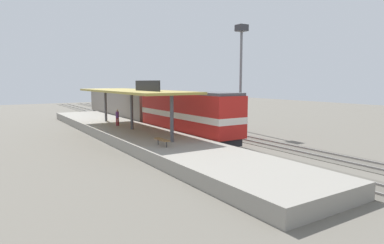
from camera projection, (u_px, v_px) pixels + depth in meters
ground_plane at (190, 133)px, 35.65m from camera, size 120.00×120.00×0.00m
track_near at (174, 134)px, 34.59m from camera, size 3.20×110.00×0.16m
track_far at (209, 131)px, 37.03m from camera, size 3.20×110.00×0.16m
platform at (132, 134)px, 32.09m from camera, size 6.00×44.00×0.90m
station_canopy at (132, 92)px, 31.51m from camera, size 5.20×18.00×4.70m
platform_bench at (162, 140)px, 23.63m from camera, size 0.44×1.70×0.50m
locomotive at (186, 114)px, 32.12m from camera, size 2.93×14.43×4.44m
passenger_carriage_single at (121, 104)px, 47.22m from camera, size 2.90×20.00×4.24m
light_mast at (241, 55)px, 36.46m from camera, size 1.10×1.10×11.70m
person_waiting at (117, 117)px, 34.51m from camera, size 0.34×0.34×1.71m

